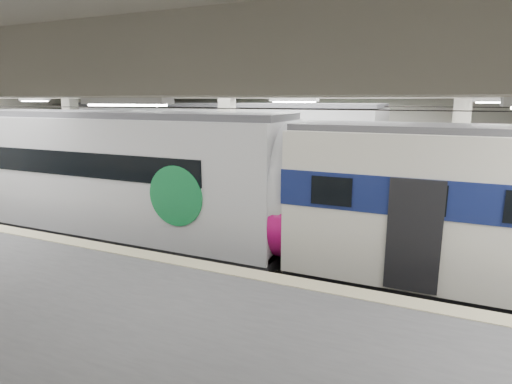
% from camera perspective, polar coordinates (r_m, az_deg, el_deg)
% --- Properties ---
extents(station_hall, '(36.00, 24.00, 5.75)m').
position_cam_1_polar(station_hall, '(10.93, -1.57, 3.17)').
color(station_hall, black).
rests_on(station_hall, ground).
extents(modern_emu, '(14.22, 2.94, 4.57)m').
position_cam_1_polar(modern_emu, '(15.06, -14.84, 1.43)').
color(modern_emu, silver).
rests_on(modern_emu, ground).
extents(far_train, '(15.28, 3.52, 4.80)m').
position_cam_1_polar(far_train, '(19.79, -6.03, 4.98)').
color(far_train, silver).
rests_on(far_train, ground).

